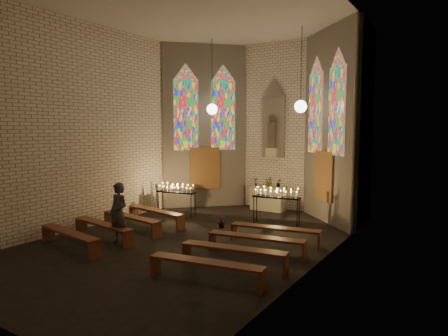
{
  "coord_description": "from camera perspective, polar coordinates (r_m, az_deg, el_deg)",
  "views": [
    {
      "loc": [
        7.22,
        -9.52,
        3.42
      ],
      "look_at": [
        0.28,
        1.53,
        2.12
      ],
      "focal_mm": 32.0,
      "sensor_mm": 36.0,
      "label": 1
    }
  ],
  "objects": [
    {
      "name": "votive_stand_left",
      "position": [
        15.79,
        -6.84,
        -3.12
      ],
      "size": [
        1.65,
        0.57,
        1.19
      ],
      "rotation": [
        0.0,
        0.0,
        0.11
      ],
      "color": "black",
      "rests_on": "ground"
    },
    {
      "name": "pew_right_3",
      "position": [
        9.05,
        -2.6,
        -13.69
      ],
      "size": [
        2.71,
        0.8,
        0.52
      ],
      "rotation": [
        0.0,
        0.0,
        0.16
      ],
      "color": "#5B2D1A",
      "rests_on": "ground"
    },
    {
      "name": "altar",
      "position": [
        16.87,
        6.29,
        -4.33
      ],
      "size": [
        1.4,
        0.6,
        1.0
      ],
      "primitive_type": "cube",
      "color": "beige",
      "rests_on": "ground"
    },
    {
      "name": "flower_vase_right",
      "position": [
        16.55,
        7.83,
        -2.16
      ],
      "size": [
        0.23,
        0.2,
        0.36
      ],
      "primitive_type": "imported",
      "rotation": [
        0.0,
        0.0,
        0.23
      ],
      "color": "#4C723F",
      "rests_on": "altar"
    },
    {
      "name": "pew_right_2",
      "position": [
        10.01,
        1.39,
        -11.77
      ],
      "size": [
        2.71,
        0.8,
        0.52
      ],
      "rotation": [
        0.0,
        0.0,
        0.16
      ],
      "color": "#5B2D1A",
      "rests_on": "ground"
    },
    {
      "name": "pew_right_0",
      "position": [
        12.06,
        7.3,
        -8.78
      ],
      "size": [
        2.71,
        0.8,
        0.52
      ],
      "rotation": [
        0.0,
        0.0,
        0.16
      ],
      "color": "#5B2D1A",
      "rests_on": "ground"
    },
    {
      "name": "pew_left_1",
      "position": [
        13.75,
        -13.1,
        -7.08
      ],
      "size": [
        2.71,
        0.8,
        0.52
      ],
      "rotation": [
        0.0,
        0.0,
        -0.16
      ],
      "color": "#5B2D1A",
      "rests_on": "ground"
    },
    {
      "name": "votive_stand_right",
      "position": [
        14.35,
        7.5,
        -3.79
      ],
      "size": [
        1.74,
        0.64,
        1.25
      ],
      "rotation": [
        0.0,
        0.0,
        0.14
      ],
      "color": "black",
      "rests_on": "ground"
    },
    {
      "name": "flower_vase_left",
      "position": [
        16.96,
        4.56,
        -1.97
      ],
      "size": [
        0.18,
        0.13,
        0.34
      ],
      "primitive_type": "imported",
      "rotation": [
        0.0,
        0.0,
        -0.03
      ],
      "color": "#4C723F",
      "rests_on": "altar"
    },
    {
      "name": "flower_vase_center",
      "position": [
        16.7,
        6.54,
        -1.97
      ],
      "size": [
        0.4,
        0.36,
        0.42
      ],
      "primitive_type": "imported",
      "rotation": [
        0.0,
        0.0,
        -0.08
      ],
      "color": "#4C723F",
      "rests_on": "altar"
    },
    {
      "name": "pew_left_3",
      "position": [
        12.23,
        -21.19,
        -8.92
      ],
      "size": [
        2.71,
        0.8,
        0.52
      ],
      "rotation": [
        0.0,
        0.0,
        -0.16
      ],
      "color": "#5B2D1A",
      "rests_on": "ground"
    },
    {
      "name": "pew_left_0",
      "position": [
        14.6,
        -9.74,
        -6.27
      ],
      "size": [
        2.71,
        0.8,
        0.52
      ],
      "rotation": [
        0.0,
        0.0,
        -0.16
      ],
      "color": "#5B2D1A",
      "rests_on": "ground"
    },
    {
      "name": "visitor",
      "position": [
        12.29,
        -14.83,
        -6.27
      ],
      "size": [
        0.7,
        0.5,
        1.83
      ],
      "primitive_type": "imported",
      "rotation": [
        0.0,
        0.0,
        -0.09
      ],
      "color": "#44454D",
      "rests_on": "ground"
    },
    {
      "name": "pew_right_1",
      "position": [
        11.02,
        4.63,
        -10.15
      ],
      "size": [
        2.71,
        0.8,
        0.52
      ],
      "rotation": [
        0.0,
        0.0,
        0.16
      ],
      "color": "#5B2D1A",
      "rests_on": "ground"
    },
    {
      "name": "floor",
      "position": [
        12.42,
        -4.94,
        -10.33
      ],
      "size": [
        12.0,
        12.0,
        0.0
      ],
      "primitive_type": "plane",
      "color": "black",
      "rests_on": "ground"
    },
    {
      "name": "aisle_flower_pot",
      "position": [
        13.89,
        -0.38,
        -7.68
      ],
      "size": [
        0.32,
        0.32,
        0.43
      ],
      "primitive_type": "imported",
      "rotation": [
        0.0,
        0.0,
        0.43
      ],
      "color": "#4C723F",
      "rests_on": "ground"
    },
    {
      "name": "pew_left_2",
      "position": [
        12.96,
        -16.9,
        -7.97
      ],
      "size": [
        2.71,
        0.8,
        0.52
      ],
      "rotation": [
        0.0,
        0.0,
        -0.16
      ],
      "color": "#5B2D1A",
      "rests_on": "ground"
    },
    {
      "name": "room",
      "position": [
        14.77,
        2.88,
        6.81
      ],
      "size": [
        8.22,
        12.43,
        7.0
      ],
      "color": "#F1E3C9",
      "rests_on": "ground"
    }
  ]
}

